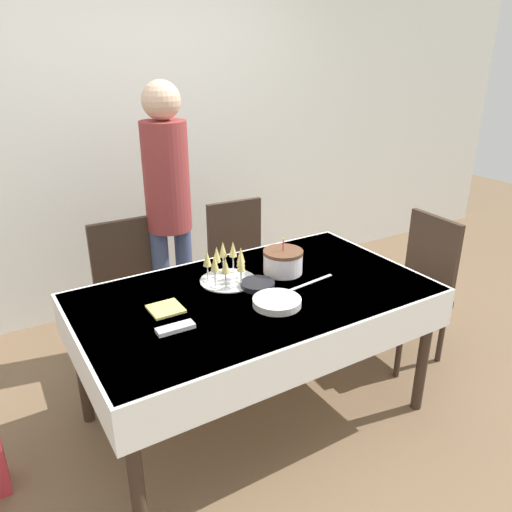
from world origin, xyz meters
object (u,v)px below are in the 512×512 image
(dining_chair_far_left, at_px, (131,291))
(champagne_tray, at_px, (227,264))
(plate_stack_main, at_px, (277,302))
(person_standing, at_px, (168,196))
(dining_chair_far_right, at_px, (242,265))
(plate_stack_dessert, at_px, (258,285))
(dining_chair_right_end, at_px, (416,283))
(birthday_cake, at_px, (283,261))

(dining_chair_far_left, xyz_separation_m, champagne_tray, (0.33, -0.65, 0.35))
(plate_stack_main, height_order, person_standing, person_standing)
(person_standing, bearing_deg, dining_chair_far_left, -167.01)
(dining_chair_far_right, relative_size, plate_stack_dessert, 5.30)
(person_standing, bearing_deg, dining_chair_right_end, -35.19)
(plate_stack_dessert, bearing_deg, dining_chair_far_right, 65.60)
(champagne_tray, relative_size, plate_stack_main, 1.28)
(champagne_tray, bearing_deg, dining_chair_far_right, 54.87)
(plate_stack_dessert, height_order, person_standing, person_standing)
(dining_chair_far_right, distance_m, dining_chair_right_end, 1.16)
(champagne_tray, bearing_deg, plate_stack_dessert, -56.00)
(dining_chair_far_right, bearing_deg, plate_stack_dessert, -114.40)
(dining_chair_far_left, relative_size, champagne_tray, 3.14)
(birthday_cake, relative_size, plate_stack_main, 0.93)
(champagne_tray, distance_m, plate_stack_main, 0.38)
(dining_chair_right_end, bearing_deg, plate_stack_main, -171.81)
(plate_stack_dessert, xyz_separation_m, person_standing, (-0.12, 0.86, 0.28))
(dining_chair_far_right, bearing_deg, dining_chair_far_left, 179.99)
(dining_chair_far_right, xyz_separation_m, birthday_cake, (-0.15, -0.71, 0.32))
(birthday_cake, relative_size, plate_stack_dessert, 1.23)
(dining_chair_far_right, distance_m, person_standing, 0.73)
(dining_chair_right_end, xyz_separation_m, champagne_tray, (-1.26, 0.19, 0.35))
(dining_chair_far_right, xyz_separation_m, plate_stack_dessert, (-0.36, -0.79, 0.27))
(dining_chair_far_right, height_order, person_standing, person_standing)
(plate_stack_main, height_order, plate_stack_dessert, plate_stack_main)
(dining_chair_far_left, height_order, person_standing, person_standing)
(plate_stack_main, bearing_deg, dining_chair_far_left, 111.83)
(plate_stack_dessert, bearing_deg, champagne_tray, 124.00)
(dining_chair_far_right, bearing_deg, dining_chair_right_end, -45.99)
(dining_chair_far_left, xyz_separation_m, person_standing, (0.31, 0.07, 0.55))
(plate_stack_dessert, bearing_deg, person_standing, 97.91)
(plate_stack_main, bearing_deg, champagne_tray, 101.42)
(dining_chair_right_end, bearing_deg, dining_chair_far_left, 152.33)
(plate_stack_main, bearing_deg, dining_chair_far_right, 69.17)
(dining_chair_far_left, relative_size, birthday_cake, 4.33)
(dining_chair_far_left, bearing_deg, dining_chair_right_end, -27.67)
(dining_chair_far_right, relative_size, person_standing, 0.54)
(birthday_cake, bearing_deg, person_standing, 113.09)
(dining_chair_far_right, bearing_deg, plate_stack_main, -110.83)
(dining_chair_right_end, distance_m, plate_stack_dessert, 1.20)
(dining_chair_right_end, distance_m, plate_stack_main, 1.23)
(dining_chair_right_end, height_order, champagne_tray, champagne_tray)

